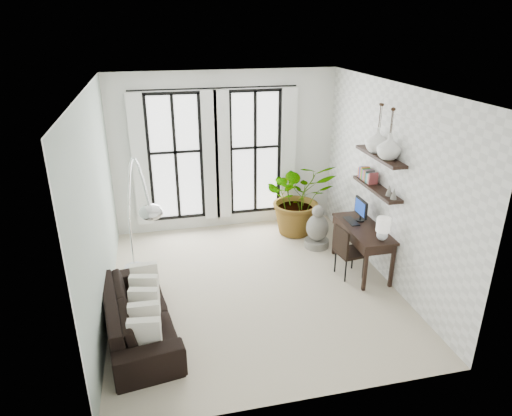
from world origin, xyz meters
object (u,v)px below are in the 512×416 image
object	(u,v)px
sofa	(138,314)
buddha	(317,230)
arc_lamp	(136,190)
desk	(364,232)
plant	(299,197)
desk_chair	(346,249)

from	to	relation	value
sofa	buddha	world-z (taller)	buddha
sofa	arc_lamp	distance (m)	1.74
sofa	desk	world-z (taller)	desk
plant	buddha	world-z (taller)	plant
desk	buddha	xyz separation A→B (m)	(-0.43, 1.05, -0.40)
sofa	arc_lamp	bearing A→B (deg)	-14.62
plant	desk	distance (m)	1.86
desk_chair	arc_lamp	distance (m)	3.54
desk_chair	buddha	distance (m)	1.16
desk	desk_chair	xyz separation A→B (m)	(-0.34, -0.09, -0.24)
sofa	buddha	bearing A→B (deg)	-67.70
arc_lamp	buddha	distance (m)	3.67
sofa	desk_chair	distance (m)	3.50
desk	buddha	bearing A→B (deg)	112.40
desk	arc_lamp	size ratio (longest dim) A/B	0.60
desk_chair	arc_lamp	size ratio (longest dim) A/B	0.39
plant	desk_chair	distance (m)	1.89
sofa	desk_chair	size ratio (longest dim) A/B	2.42
desk_chair	sofa	bearing A→B (deg)	-174.27
desk	arc_lamp	xyz separation A→B (m)	(-3.64, 0.00, 1.05)
desk_chair	arc_lamp	xyz separation A→B (m)	(-3.30, 0.09, 1.29)
sofa	plant	size ratio (longest dim) A/B	1.42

